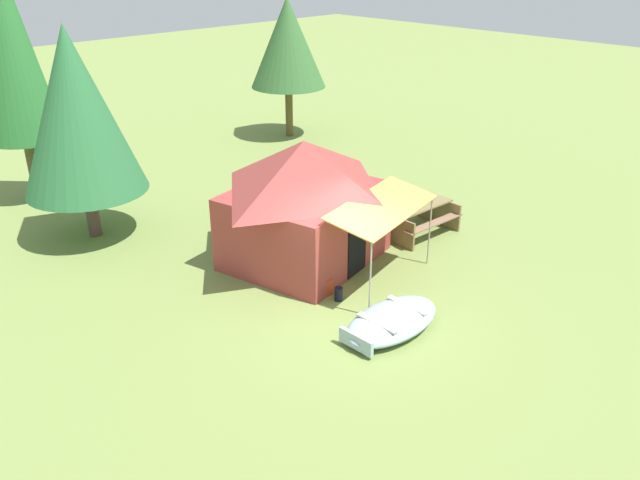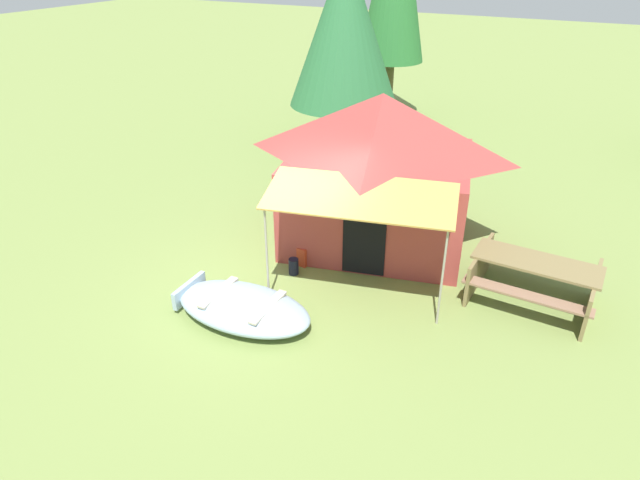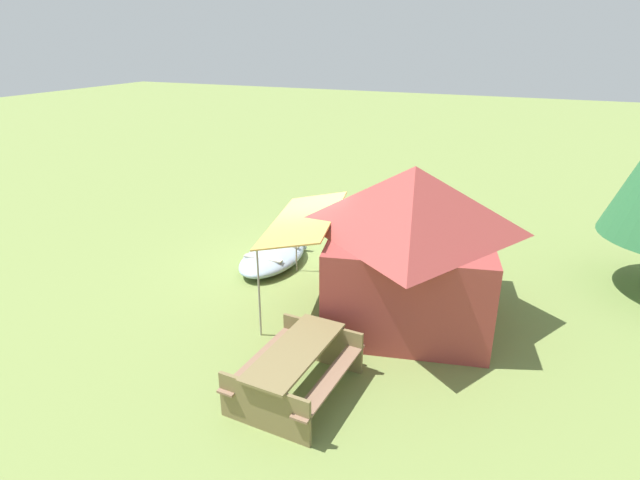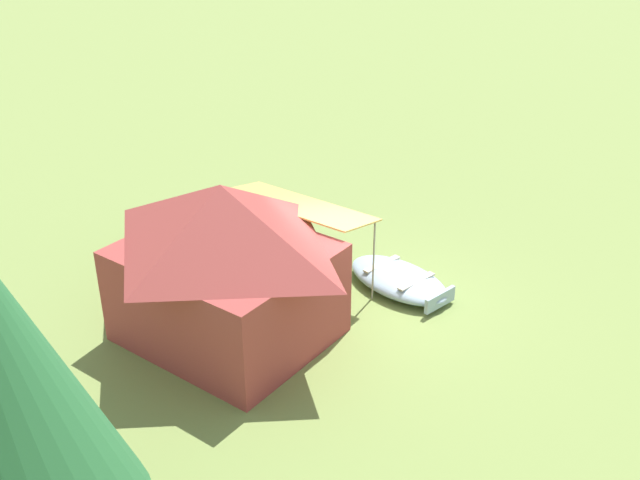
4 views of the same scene
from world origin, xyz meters
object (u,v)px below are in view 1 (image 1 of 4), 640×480
object	(u,v)px
pine_tree_far_center	(8,41)
canvas_cabin_tent	(305,200)
cooler_box	(319,287)
pine_tree_back_right	(76,111)
beached_rowboat	(392,321)
fuel_can	(339,294)
picnic_table	(417,215)
pine_tree_back_left	(288,43)

from	to	relation	value
pine_tree_far_center	canvas_cabin_tent	bearing A→B (deg)	-70.62
cooler_box	pine_tree_back_right	xyz separation A→B (m)	(-2.05, 6.29, 3.08)
beached_rowboat	fuel_can	distance (m)	1.54
picnic_table	pine_tree_back_right	size ratio (longest dim) A/B	0.39
cooler_box	pine_tree_back_right	bearing A→B (deg)	108.01
cooler_box	beached_rowboat	bearing A→B (deg)	-88.64
canvas_cabin_tent	pine_tree_back_right	bearing A→B (deg)	121.69
picnic_table	cooler_box	xyz separation A→B (m)	(-4.08, -0.56, -0.31)
pine_tree_back_right	cooler_box	bearing A→B (deg)	-71.99
picnic_table	pine_tree_far_center	bearing A→B (deg)	123.17
canvas_cabin_tent	beached_rowboat	bearing A→B (deg)	-104.46
picnic_table	pine_tree_far_center	distance (m)	11.87
canvas_cabin_tent	pine_tree_back_left	xyz separation A→B (m)	(6.83, 8.26, 1.98)
cooler_box	pine_tree_back_left	bearing A→B (deg)	51.35
beached_rowboat	pine_tree_back_left	distance (m)	14.43
cooler_box	fuel_can	bearing A→B (deg)	-76.33
picnic_table	canvas_cabin_tent	bearing A→B (deg)	164.15
fuel_can	picnic_table	bearing A→B (deg)	14.75
fuel_can	canvas_cabin_tent	bearing A→B (deg)	66.89
cooler_box	picnic_table	bearing A→B (deg)	7.89
beached_rowboat	pine_tree_back_left	world-z (taller)	pine_tree_back_left
cooler_box	pine_tree_back_left	size ratio (longest dim) A/B	0.09
cooler_box	pine_tree_far_center	world-z (taller)	pine_tree_far_center
canvas_cabin_tent	cooler_box	distance (m)	2.19
canvas_cabin_tent	pine_tree_far_center	bearing A→B (deg)	109.38
pine_tree_back_right	pine_tree_far_center	bearing A→B (deg)	89.80
fuel_can	pine_tree_far_center	bearing A→B (deg)	101.69
canvas_cabin_tent	picnic_table	world-z (taller)	canvas_cabin_tent
picnic_table	fuel_can	size ratio (longest dim) A/B	6.78
pine_tree_back_right	pine_tree_far_center	distance (m)	3.83
canvas_cabin_tent	picnic_table	bearing A→B (deg)	-15.85
picnic_table	fuel_can	xyz separation A→B (m)	(-3.96, -1.04, -0.34)
cooler_box	pine_tree_back_left	xyz separation A→B (m)	(7.77, 9.72, 3.32)
beached_rowboat	cooler_box	size ratio (longest dim) A/B	4.93
canvas_cabin_tent	cooler_box	world-z (taller)	canvas_cabin_tent
canvas_cabin_tent	picnic_table	size ratio (longest dim) A/B	2.33
picnic_table	pine_tree_back_left	size ratio (longest dim) A/B	0.40
cooler_box	pine_tree_back_left	world-z (taller)	pine_tree_back_left
canvas_cabin_tent	pine_tree_back_right	distance (m)	5.95
pine_tree_far_center	fuel_can	bearing A→B (deg)	-78.31
picnic_table	cooler_box	distance (m)	4.13
cooler_box	fuel_can	world-z (taller)	cooler_box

